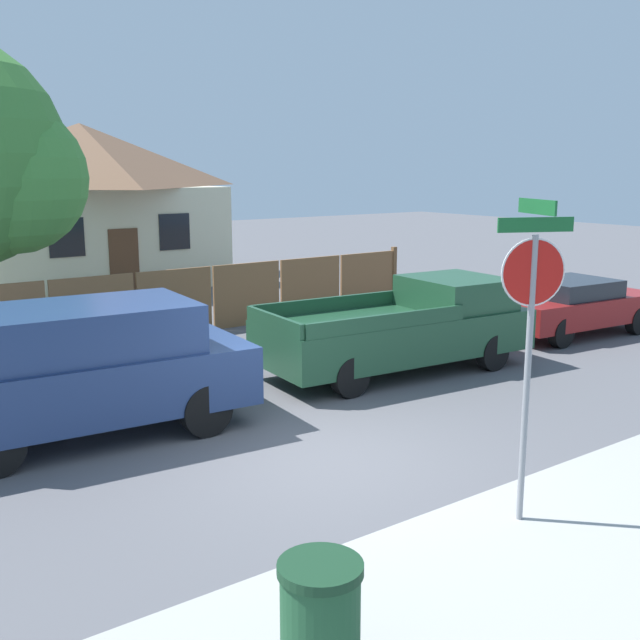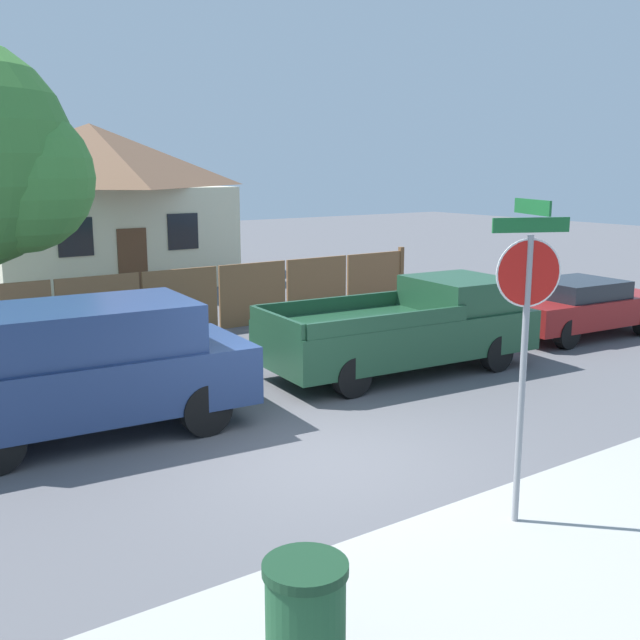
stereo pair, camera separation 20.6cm
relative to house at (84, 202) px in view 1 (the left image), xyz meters
The scene contains 9 objects.
ground_plane 17.32m from the house, 99.28° to the right, with size 80.00×80.00×0.00m, color #56565B.
sidewalk_strip 20.85m from the house, 97.67° to the right, with size 36.00×3.20×0.01m.
wooden_fence 9.19m from the house, 91.03° to the right, with size 11.44×0.12×1.61m.
house is the anchor object (origin of this frame).
red_suv 15.19m from the house, 109.20° to the right, with size 4.68×2.35×1.90m.
orange_pickup 14.44m from the house, 85.59° to the right, with size 5.35×2.44×1.68m.
parked_sedan 15.70m from the house, 66.30° to the right, with size 4.20×2.10×1.29m.
stop_sign 19.69m from the house, 96.03° to the right, with size 0.77×0.69×3.45m.
trash_bin 21.21m from the house, 104.72° to the right, with size 0.64×0.64×0.95m.
Camera 1 is at (-5.53, -7.52, 3.77)m, focal length 42.00 mm.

